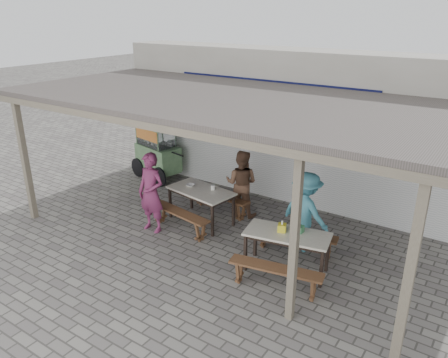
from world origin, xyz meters
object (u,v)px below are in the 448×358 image
object	(u,v)px
bench_left_street	(180,216)
vendor_cart	(157,150)
table_left	(201,193)
bench_right_wall	(296,237)
bench_right_street	(276,273)
patron_street_side	(151,193)
condiment_bowl	(191,185)
tissue_box	(282,228)
condiment_jar	(213,187)
patron_wall_side	(241,183)
table_right	(287,237)
patron_right_table	(306,212)
bench_left_wall	(221,199)
donation_box	(298,229)

from	to	relation	value
bench_left_street	vendor_cart	size ratio (longest dim) A/B	0.82
table_left	bench_right_wall	bearing A→B (deg)	6.68
table_left	bench_right_street	world-z (taller)	table_left
patron_street_side	condiment_bowl	size ratio (longest dim) A/B	9.49
tissue_box	condiment_jar	bearing A→B (deg)	157.47
vendor_cart	patron_wall_side	size ratio (longest dim) A/B	1.24
table_right	condiment_bowl	bearing A→B (deg)	153.58
bench_left_street	condiment_jar	bearing A→B (deg)	76.78
table_left	bench_right_street	bearing A→B (deg)	-19.58
bench_left_street	tissue_box	distance (m)	2.43
condiment_bowl	vendor_cart	bearing A→B (deg)	147.77
table_right	patron_wall_side	world-z (taller)	patron_wall_side
bench_right_wall	condiment_bowl	world-z (taller)	condiment_bowl
table_right	tissue_box	xyz separation A→B (m)	(-0.11, 0.00, 0.15)
patron_right_table	table_right	bearing A→B (deg)	109.62
table_left	tissue_box	distance (m)	2.40
table_right	patron_right_table	bearing A→B (deg)	83.11
patron_street_side	tissue_box	size ratio (longest dim) A/B	12.10
bench_left_wall	patron_right_table	distance (m)	2.33
condiment_jar	condiment_bowl	xyz separation A→B (m)	(-0.52, -0.12, -0.03)
patron_street_side	patron_right_table	bearing A→B (deg)	18.57
bench_right_wall	vendor_cart	world-z (taller)	vendor_cart
bench_right_street	tissue_box	size ratio (longest dim) A/B	11.33
table_right	patron_wall_side	xyz separation A→B (m)	(-1.87, 1.49, 0.09)
bench_right_wall	condiment_bowl	distance (m)	2.62
bench_right_wall	donation_box	distance (m)	0.73
patron_right_table	tissue_box	world-z (taller)	patron_right_table
bench_left_wall	patron_right_table	bearing A→B (deg)	-2.37
patron_wall_side	patron_right_table	bearing A→B (deg)	147.76
patron_wall_side	patron_right_table	distance (m)	1.90
bench_right_wall	donation_box	xyz separation A→B (m)	(0.25, -0.49, 0.47)
table_left	bench_left_street	size ratio (longest dim) A/B	0.98
bench_right_wall	condiment_jar	bearing A→B (deg)	162.76
table_right	vendor_cart	size ratio (longest dim) A/B	0.82
table_left	bench_left_street	distance (m)	0.71
table_right	donation_box	xyz separation A→B (m)	(0.13, 0.14, 0.14)
vendor_cart	condiment_jar	size ratio (longest dim) A/B	18.90
table_right	donation_box	world-z (taller)	donation_box
patron_street_side	condiment_jar	xyz separation A→B (m)	(0.82, 1.03, -0.04)
table_left	vendor_cart	xyz separation A→B (m)	(-2.57, 1.46, 0.12)
vendor_cart	patron_right_table	size ratio (longest dim) A/B	1.20
bench_right_wall	table_right	bearing A→B (deg)	-90.00
bench_left_wall	table_right	xyz separation A→B (m)	(2.31, -1.33, 0.33)
table_right	condiment_bowl	size ratio (longest dim) A/B	8.74
table_right	patron_street_side	bearing A→B (deg)	172.13
vendor_cart	patron_right_table	bearing A→B (deg)	-2.88
table_right	bench_right_wall	xyz separation A→B (m)	(-0.12, 0.64, -0.33)
donation_box	condiment_jar	world-z (taller)	donation_box
bench_right_wall	patron_right_table	world-z (taller)	patron_right_table
bench_left_street	donation_box	world-z (taller)	donation_box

